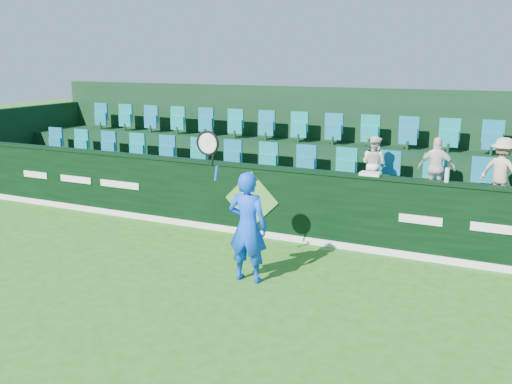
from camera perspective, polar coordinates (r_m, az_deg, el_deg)
The scene contains 13 objects.
ground at distance 7.82m, azimuth -13.33°, elevation -12.11°, with size 60.00×60.00×0.00m, color #246417.
sponsor_hoarding at distance 10.79m, azimuth -0.18°, elevation -0.81°, with size 16.00×0.25×1.35m.
stand_tier_front at distance 11.83m, azimuth 2.13°, elevation -0.92°, with size 16.00×2.00×0.80m, color black.
stand_tier_back at distance 13.50m, azimuth 5.36°, elevation 1.90°, with size 16.00×1.80×1.30m, color black.
stand_rear at distance 13.81m, azimuth 6.05°, elevation 4.54°, with size 16.00×4.10×2.60m.
seat_row_front at distance 12.04m, azimuth 2.92°, elevation 2.73°, with size 13.50×0.50×0.60m, color #136887.
seat_row_back at distance 13.62m, azimuth 5.89°, elevation 6.05°, with size 13.50×0.50×0.60m, color #136887.
tennis_player at distance 8.51m, azimuth -0.88°, elevation -3.40°, with size 1.14×0.42×2.30m.
spectator_left at distance 11.03m, azimuth 11.71°, elevation 2.75°, with size 0.52×0.41×1.08m, color silver.
spectator_middle at distance 10.82m, azimuth 17.61°, elevation 2.30°, with size 0.65×0.27×1.12m, color white.
spectator_right at distance 10.73m, azimuth 23.38°, elevation 1.90°, with size 0.76×0.44×1.18m, color #CCB090.
towel at distance 9.91m, azimuth 11.37°, elevation 1.80°, with size 0.34×0.22×0.05m, color white.
drinks_bottle at distance 9.67m, azimuth 18.56°, elevation 1.63°, with size 0.07×0.07×0.23m, color silver.
Camera 1 is at (4.55, -5.43, 3.31)m, focal length 40.00 mm.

